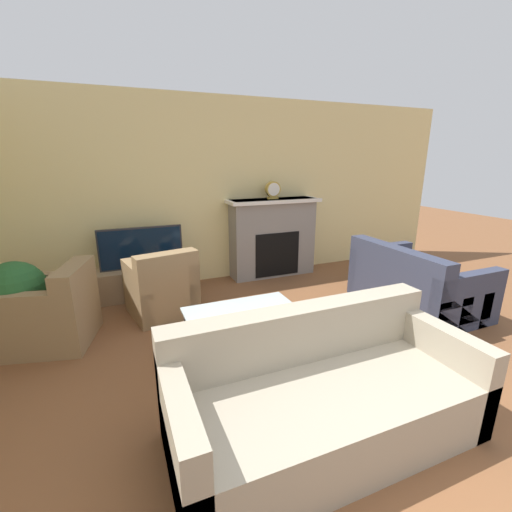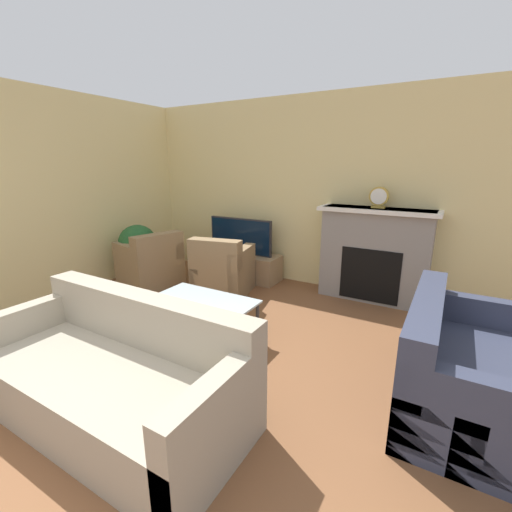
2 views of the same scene
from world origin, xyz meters
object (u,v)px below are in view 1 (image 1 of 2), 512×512
(couch_sectional, at_px, (322,397))
(armchair_accent, at_px, (162,290))
(tv, at_px, (141,248))
(potted_plant, at_px, (16,294))
(mantel_clock, at_px, (273,190))
(couch_loveseat, at_px, (414,286))
(coffee_table, at_px, (242,314))
(armchair_by_window, at_px, (54,315))

(couch_sectional, distance_m, armchair_accent, 2.46)
(armchair_accent, bearing_deg, tv, -90.28)
(potted_plant, bearing_deg, armchair_accent, 9.24)
(tv, distance_m, armchair_accent, 0.81)
(mantel_clock, bearing_deg, tv, -176.52)
(armchair_accent, xyz_separation_m, potted_plant, (-1.40, -0.23, 0.25))
(couch_loveseat, bearing_deg, potted_plant, 79.71)
(coffee_table, distance_m, potted_plant, 2.21)
(tv, bearing_deg, potted_plant, -143.28)
(couch_loveseat, relative_size, potted_plant, 1.67)
(couch_loveseat, bearing_deg, coffee_table, 93.33)
(couch_loveseat, bearing_deg, couch_sectional, 120.88)
(couch_sectional, relative_size, coffee_table, 1.92)
(tv, relative_size, armchair_accent, 1.26)
(tv, bearing_deg, couch_loveseat, -29.05)
(armchair_by_window, distance_m, armchair_accent, 1.14)
(tv, bearing_deg, mantel_clock, 3.48)
(armchair_accent, distance_m, coffee_table, 1.30)
(tv, height_order, mantel_clock, mantel_clock)
(couch_sectional, bearing_deg, armchair_accent, 107.36)
(armchair_accent, relative_size, coffee_table, 0.80)
(armchair_by_window, bearing_deg, coffee_table, 76.32)
(couch_loveseat, distance_m, potted_plant, 4.44)
(couch_sectional, height_order, couch_loveseat, same)
(tv, xyz_separation_m, mantel_clock, (2.00, 0.12, 0.69))
(couch_loveseat, xyz_separation_m, armchair_accent, (-2.96, 1.02, 0.02))
(potted_plant, bearing_deg, armchair_by_window, -8.50)
(armchair_by_window, height_order, mantel_clock, mantel_clock)
(couch_sectional, height_order, mantel_clock, mantel_clock)
(coffee_table, bearing_deg, potted_plant, 155.05)
(couch_sectional, bearing_deg, couch_loveseat, 30.88)
(armchair_accent, height_order, coffee_table, armchair_accent)
(armchair_by_window, xyz_separation_m, coffee_table, (1.71, -0.88, 0.09))
(tv, xyz_separation_m, coffee_table, (0.74, -1.86, -0.29))
(couch_loveseat, relative_size, armchair_by_window, 1.61)
(armchair_accent, distance_m, potted_plant, 1.44)
(armchair_accent, xyz_separation_m, mantel_clock, (1.85, 0.83, 1.06))
(armchair_by_window, xyz_separation_m, potted_plant, (-0.29, 0.04, 0.25))
(coffee_table, height_order, mantel_clock, mantel_clock)
(potted_plant, distance_m, mantel_clock, 3.51)
(couch_sectional, bearing_deg, armchair_by_window, 131.59)
(mantel_clock, bearing_deg, couch_sectional, -109.31)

